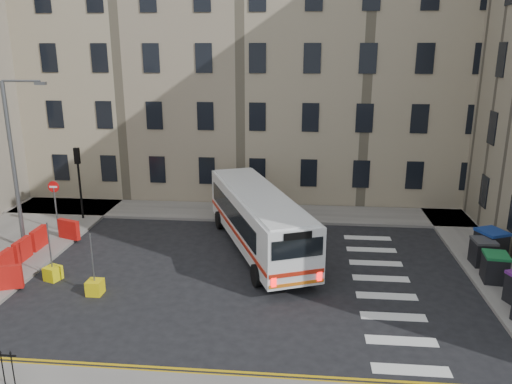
% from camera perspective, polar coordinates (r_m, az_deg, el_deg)
% --- Properties ---
extents(ground, '(120.00, 120.00, 0.00)m').
position_cam_1_polar(ground, '(21.84, 3.63, -9.87)').
color(ground, black).
rests_on(ground, ground).
extents(pavement_north, '(36.00, 3.20, 0.15)m').
position_cam_1_polar(pavement_north, '(30.48, -7.17, -2.14)').
color(pavement_north, slate).
rests_on(pavement_north, ground).
extents(pavement_east, '(2.40, 26.00, 0.15)m').
position_cam_1_polar(pavement_east, '(26.85, 23.62, -5.99)').
color(pavement_east, slate).
rests_on(pavement_east, ground).
extents(terrace_north, '(38.30, 10.80, 17.20)m').
position_cam_1_polar(terrace_north, '(35.93, -6.85, 14.50)').
color(terrace_north, tan).
rests_on(terrace_north, ground).
extents(traffic_light_nw, '(0.28, 0.22, 4.10)m').
position_cam_1_polar(traffic_light_nw, '(29.72, -19.62, 2.16)').
color(traffic_light_nw, black).
rests_on(traffic_light_nw, pavement_west).
extents(streetlamp, '(0.50, 0.22, 8.14)m').
position_cam_1_polar(streetlamp, '(26.02, -26.00, 2.90)').
color(streetlamp, '#595B5E').
rests_on(streetlamp, pavement_west).
extents(no_entry_north, '(0.60, 0.08, 3.00)m').
position_cam_1_polar(no_entry_north, '(28.40, -22.04, -0.36)').
color(no_entry_north, '#595B5E').
rests_on(no_entry_north, pavement_west).
extents(roadworks_barriers, '(1.66, 6.26, 1.00)m').
position_cam_1_polar(roadworks_barriers, '(25.23, -24.44, -6.08)').
color(roadworks_barriers, red).
rests_on(roadworks_barriers, pavement_west).
extents(bus, '(6.12, 10.66, 2.87)m').
position_cam_1_polar(bus, '(24.17, 0.26, -2.96)').
color(bus, silver).
rests_on(bus, ground).
extents(wheelie_bin_c, '(1.08, 1.20, 1.21)m').
position_cam_1_polar(wheelie_bin_c, '(23.28, 25.62, -7.76)').
color(wheelie_bin_c, black).
rests_on(wheelie_bin_c, pavement_east).
extents(wheelie_bin_d, '(0.98, 1.11, 1.19)m').
position_cam_1_polar(wheelie_bin_d, '(24.76, 24.49, -6.24)').
color(wheelie_bin_d, black).
rests_on(wheelie_bin_d, pavement_east).
extents(wheelie_bin_e, '(1.49, 1.57, 1.37)m').
position_cam_1_polar(wheelie_bin_e, '(25.57, 25.24, -5.43)').
color(wheelie_bin_e, black).
rests_on(wheelie_bin_e, pavement_east).
extents(bollard_yellow, '(0.76, 0.76, 0.60)m').
position_cam_1_polar(bollard_yellow, '(23.27, -22.19, -8.60)').
color(bollard_yellow, yellow).
rests_on(bollard_yellow, ground).
extents(bollard_chevron, '(0.61, 0.61, 0.60)m').
position_cam_1_polar(bollard_chevron, '(21.42, -17.91, -10.33)').
color(bollard_chevron, yellow).
rests_on(bollard_chevron, ground).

